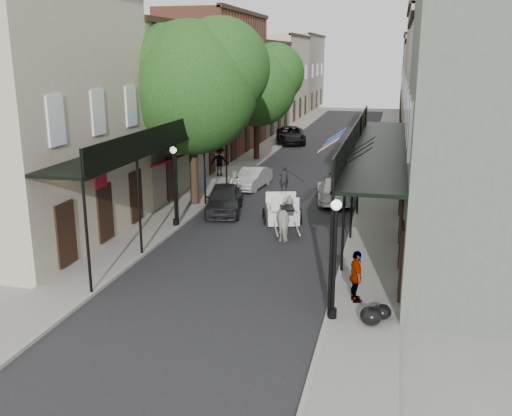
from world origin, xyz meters
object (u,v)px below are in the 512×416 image
Objects in this scene: lamppost_left at (175,185)px; pedestrian_walking at (235,185)px; car_right_far at (356,161)px; lamppost_right_near at (334,258)px; horse at (287,218)px; tree_near at (200,82)px; carriage at (282,198)px; tree_far at (262,82)px; car_right_near at (335,190)px; pedestrian_sidewalk_right at (356,276)px; lamppost_right_far at (369,150)px; car_left_near at (224,199)px; car_left_far at (291,135)px; car_left_mid at (252,178)px; pedestrian_sidewalk_left at (220,161)px.

pedestrian_walking is at bearing 78.82° from lamppost_left.
lamppost_right_near is at bearing 85.00° from car_right_far.
lamppost_left is 1.79× the size of horse.
carriage is (4.66, -1.80, -5.35)m from tree_near.
tree_far is 14.40m from car_right_near.
tree_near reaches higher than car_right_near.
pedestrian_sidewalk_right is at bearing -50.60° from tree_near.
pedestrian_sidewalk_right is (4.23, -9.02, -0.16)m from carriage.
lamppost_right_far is at bearing 54.25° from pedestrian_walking.
tree_far is 16.09m from car_left_near.
carriage is at bearing -110.70° from lamppost_right_far.
car_left_near is 23.95m from car_left_far.
tree_far is 10.95m from car_left_mid.
lamppost_right_near is 35.79m from car_left_far.
tree_near is 5.60× the size of pedestrian_sidewalk_right.
lamppost_right_far is 11.32m from car_left_near.
tree_near is at bearing 142.58° from carriage.
horse is at bearing -51.63° from car_left_near.
tree_near is 12.24m from lamppost_right_far.
carriage is 0.69× the size of car_right_far.
car_left_mid is 0.89× the size of car_right_far.
lamppost_left reaches higher than car_left_far.
tree_near is 6.12m from pedestrian_walking.
tree_far is at bearing 106.66° from car_left_mid.
car_right_near is (1.37, 6.86, -0.20)m from horse.
car_left_mid is (-3.06, 6.31, -0.51)m from carriage.
horse is 5.06m from car_left_near.
tree_near is at bearing -55.48° from horse.
lamppost_right_far reaches higher than car_left_near.
tree_near reaches higher than car_left_mid.
car_right_near is at bearing 46.92° from carriage.
lamppost_left is (0.15, -18.18, -3.79)m from tree_far.
tree_near is at bearing 91.34° from lamppost_left.
car_left_mid is (-6.70, -3.31, -1.42)m from lamppost_right_far.
lamppost_right_far reaches higher than horse.
car_left_near is (-6.74, -9.00, -1.32)m from lamppost_right_far.
lamppost_right_far is 0.68× the size of car_left_far.
tree_near is 15.05m from pedestrian_sidewalk_right.
lamppost_left and lamppost_right_far have the same top height.
car_left_mid is at bearing 7.09° from pedestrian_sidewalk_right.
lamppost_right_far reaches higher than car_right_near.
tree_near is 2.08× the size of car_right_near.
carriage is 3.19m from car_left_near.
carriage is (-0.77, 2.62, 0.26)m from horse.
tree_far is 2.02× the size of car_right_far.
tree_far is 11.05m from lamppost_right_far.
lamppost_right_near is (8.35, -26.18, -3.79)m from tree_far.
pedestrian_sidewalk_right is 13.42m from car_right_near.
car_right_near is at bearing 144.83° from pedestrian_sidewalk_left.
lamppost_left is 16.98m from car_right_far.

